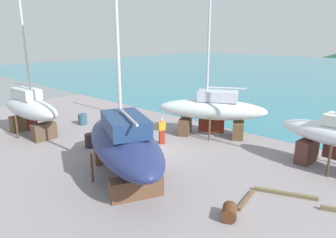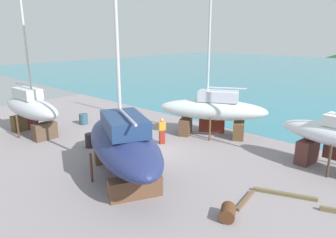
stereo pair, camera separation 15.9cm
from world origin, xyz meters
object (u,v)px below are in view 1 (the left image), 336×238
object	(u,v)px
sailboat_large_starboard	(124,142)
barrel_tipped_left	(83,119)
sailboat_far_slipway	(30,108)
barrel_tipped_center	(229,212)
barrel_by_slipway	(90,141)
barrel_tipped_right	(29,116)
worker	(162,131)
sailboat_mid_port	(212,109)

from	to	relation	value
sailboat_large_starboard	barrel_tipped_left	bearing A→B (deg)	4.92
sailboat_large_starboard	barrel_tipped_left	size ratio (longest dim) A/B	17.47
sailboat_far_slipway	barrel_tipped_center	distance (m)	15.76
barrel_tipped_center	barrel_tipped_left	distance (m)	15.71
barrel_by_slipway	sailboat_far_slipway	bearing A→B (deg)	-165.99
barrel_tipped_right	barrel_by_slipway	bearing A→B (deg)	-1.00
worker	barrel_tipped_right	bearing A→B (deg)	41.11
sailboat_large_starboard	sailboat_far_slipway	xyz separation A→B (m)	(-9.97, -0.08, 0.08)
worker	barrel_by_slipway	world-z (taller)	worker
worker	barrel_tipped_left	world-z (taller)	worker
worker	barrel_tipped_left	distance (m)	7.72
sailboat_far_slipway	barrel_by_slipway	world-z (taller)	sailboat_far_slipway
sailboat_far_slipway	barrel_tipped_right	size ratio (longest dim) A/B	16.01
sailboat_large_starboard	barrel_tipped_center	xyz separation A→B (m)	(5.70, 0.36, -1.53)
barrel_tipped_left	worker	bearing A→B (deg)	7.40
barrel_tipped_center	sailboat_large_starboard	bearing A→B (deg)	-176.34
sailboat_mid_port	barrel_by_slipway	size ratio (longest dim) A/B	14.77
worker	barrel_tipped_left	bearing A→B (deg)	32.73
sailboat_large_starboard	barrel_tipped_center	bearing A→B (deg)	-150.33
sailboat_large_starboard	barrel_by_slipway	size ratio (longest dim) A/B	16.71
sailboat_far_slipway	worker	size ratio (longest dim) A/B	7.14
sailboat_large_starboard	worker	bearing A→B (deg)	-41.01
sailboat_large_starboard	barrel_tipped_right	distance (m)	14.00
barrel_tipped_center	barrel_tipped_right	distance (m)	19.58
sailboat_mid_port	barrel_tipped_left	bearing A→B (deg)	-2.32
sailboat_mid_port	barrel_by_slipway	world-z (taller)	sailboat_mid_port
sailboat_mid_port	barrel_tipped_center	distance (m)	10.22
sailboat_far_slipway	barrel_tipped_left	xyz separation A→B (m)	(0.33, 3.80, -1.47)
worker	barrel_tipped_right	size ratio (longest dim) A/B	2.24
sailboat_far_slipway	barrel_tipped_right	world-z (taller)	sailboat_far_slipway
barrel_tipped_left	sailboat_large_starboard	bearing A→B (deg)	-21.08
sailboat_far_slipway	worker	world-z (taller)	sailboat_far_slipway
sailboat_mid_port	barrel_tipped_left	xyz separation A→B (m)	(-9.02, -4.52, -1.46)
sailboat_large_starboard	sailboat_far_slipway	size ratio (longest dim) A/B	1.20
worker	barrel_tipped_center	size ratio (longest dim) A/B	2.25
barrel_tipped_right	sailboat_large_starboard	bearing A→B (deg)	-5.60
barrel_tipped_center	sailboat_mid_port	bearing A→B (deg)	128.76
barrel_tipped_center	worker	bearing A→B (deg)	150.56
sailboat_far_slipway	sailboat_mid_port	size ratio (longest dim) A/B	0.94
sailboat_far_slipway	barrel_tipped_left	bearing A→B (deg)	83.36
sailboat_far_slipway	barrel_tipped_center	xyz separation A→B (m)	(15.68, 0.45, -1.60)
sailboat_large_starboard	barrel_by_slipway	world-z (taller)	sailboat_large_starboard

